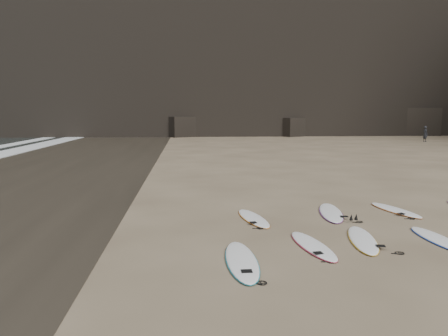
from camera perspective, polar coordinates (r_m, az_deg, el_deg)
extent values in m
plane|color=#897559|center=(11.52, 22.02, -8.71)|extent=(240.00, 240.00, 0.00)
cube|color=#383026|center=(21.56, -26.30, -1.62)|extent=(12.00, 200.00, 0.01)
cube|color=black|center=(73.44, 7.56, 20.61)|extent=(170.00, 32.00, 40.00)
cube|color=black|center=(56.42, 8.54, 5.33)|extent=(4.23, 4.46, 2.33)
cube|color=black|center=(63.47, 23.51, 5.59)|extent=(5.95, 5.19, 3.59)
cube|color=black|center=(54.88, -5.89, 5.40)|extent=(4.49, 4.76, 2.49)
ellipsoid|color=white|center=(9.19, 2.32, -11.94)|extent=(0.64, 2.59, 0.09)
ellipsoid|color=white|center=(10.37, 11.52, -9.85)|extent=(0.81, 2.37, 0.08)
ellipsoid|color=white|center=(11.13, 17.65, -8.85)|extent=(1.10, 2.48, 0.09)
ellipsoid|color=white|center=(11.82, 26.23, -8.32)|extent=(0.59, 2.31, 0.08)
ellipsoid|color=white|center=(12.70, 3.85, -6.52)|extent=(0.92, 2.35, 0.08)
ellipsoid|color=white|center=(13.74, 13.79, -5.62)|extent=(1.15, 2.70, 0.09)
ellipsoid|color=white|center=(14.69, 21.47, -5.11)|extent=(1.01, 2.35, 0.08)
imported|color=black|center=(49.64, 24.80, 4.06)|extent=(0.49, 0.66, 1.63)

